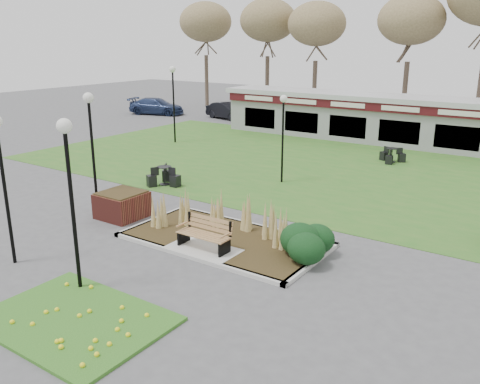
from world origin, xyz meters
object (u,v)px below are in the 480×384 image
Objects in this scene: park_bench at (205,233)px; lamp_post_near_right at (68,168)px; food_pavilion at (407,121)px; lamp_post_mid_right at (283,120)px; car_silver at (252,106)px; car_black at (228,111)px; car_blue at (157,106)px; bistro_set_a at (392,157)px; lamp_post_far_left at (173,87)px; bistro_set_b at (165,179)px; brick_planter at (122,204)px; lamp_post_near_left at (0,157)px; lamp_post_mid_left at (91,127)px.

park_bench is 0.38× the size of lamp_post_near_right.
food_pavilion is 11.91m from lamp_post_mid_right.
car_silver is 0.93× the size of car_black.
bistro_set_a is at bearing -121.84° from car_blue.
lamp_post_far_left reaches higher than car_blue.
food_pavilion reaches higher than bistro_set_b.
lamp_post_near_right is at bearing -86.07° from lamp_post_mid_right.
car_black is at bearing 116.43° from brick_planter.
lamp_post_near_left reaches higher than lamp_post_mid_right.
lamp_post_near_left is at bearing -99.79° from food_pavilion.
park_bench is at bearing -38.31° from bistro_set_b.
car_black reaches higher than bistro_set_a.
car_black is 6.71m from car_blue.
lamp_post_far_left is (-10.88, 16.04, 0.16)m from lamp_post_near_right.
car_black is 0.86× the size of car_blue.
lamp_post_far_left reaches higher than lamp_post_mid_right.
lamp_post_mid_left reaches higher than food_pavilion.
car_silver is at bearing 115.24° from lamp_post_near_right.
lamp_post_near_left is 3.09× the size of bistro_set_a.
lamp_post_far_left is 13.89m from car_silver.
food_pavilion is at bearing 74.33° from lamp_post_mid_left.
bistro_set_a is at bearing 75.12° from lamp_post_near_left.
lamp_post_mid_right is (-1.97, -11.67, 1.36)m from food_pavilion.
bistro_set_a is at bearing 66.94° from lamp_post_mid_right.
park_bench is at bearing -45.57° from lamp_post_far_left.
brick_planter is at bearing -110.66° from bistro_set_a.
brick_planter is at bearing -140.36° from car_black.
lamp_post_mid_left is at bearing -105.67° from food_pavilion.
bistro_set_a is 12.03m from bistro_set_b.
park_bench is 4.72m from lamp_post_near_right.
park_bench is at bearing -150.47° from car_blue.
bistro_set_b is (6.03, -7.54, -3.09)m from lamp_post_far_left.
car_blue is (-6.57, -4.83, 0.04)m from car_silver.
lamp_post_near_left reaches higher than brick_planter.
car_black is (-13.82, 25.78, -2.55)m from lamp_post_near_right.
food_pavilion is 5.19× the size of car_blue.
lamp_post_far_left is at bearing 116.50° from lamp_post_near_left.
lamp_post_mid_left is 1.17× the size of car_silver.
brick_planter is 6.19m from lamp_post_near_right.
lamp_post_mid_right is at bearing 80.00° from lamp_post_near_left.
car_black is at bearing 154.93° from bistro_set_a.
lamp_post_far_left reaches higher than lamp_post_near_right.
bistro_set_a is 0.36× the size of car_silver.
lamp_post_near_left is at bearing -76.99° from bistro_set_b.
car_black is (0.01, -3.55, 0.02)m from car_silver.
lamp_post_mid_right is at bearing 93.93° from lamp_post_near_right.
lamp_post_far_left is (-6.64, 11.82, 0.16)m from lamp_post_mid_left.
lamp_post_near_right is 31.98m from car_blue.
lamp_post_mid_left is at bearing 135.18° from lamp_post_near_right.
lamp_post_far_left is at bearing 124.17° from lamp_post_near_right.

